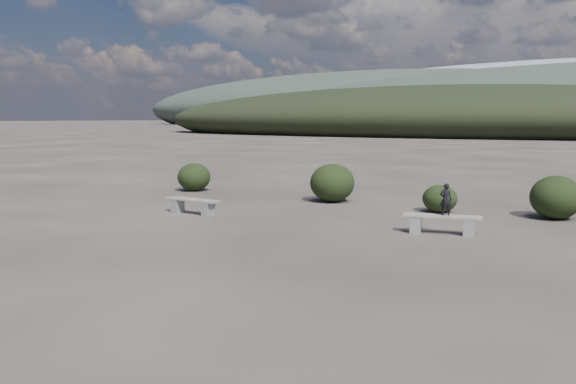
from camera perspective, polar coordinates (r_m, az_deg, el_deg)
The scene contains 8 objects.
ground at distance 11.26m, azimuth -6.79°, elevation -7.75°, with size 1200.00×1200.00×0.00m, color #302A25.
bench_left at distance 17.63m, azimuth -9.68°, elevation -1.30°, with size 1.92×0.48×0.48m.
bench_right at distance 14.92m, azimuth 15.36°, elevation -3.02°, with size 2.01×0.88×0.49m.
seated_person at distance 14.82m, azimuth 15.74°, elevation -0.73°, with size 0.30×0.20×0.82m, color black.
shrub_b at distance 19.96m, azimuth 4.52°, elevation 0.93°, with size 1.58×1.58×1.36m, color black.
shrub_c at distance 18.34m, azimuth 15.18°, elevation -0.66°, with size 1.09×1.09×0.87m, color black.
shrub_d at distance 18.29m, azimuth 25.58°, elevation -0.50°, with size 1.47×1.47×1.29m, color black.
shrub_f at distance 23.26m, azimuth -9.52°, elevation 1.51°, with size 1.35×1.35×1.14m, color black.
Camera 1 is at (6.65, -8.60, 2.95)m, focal length 35.00 mm.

